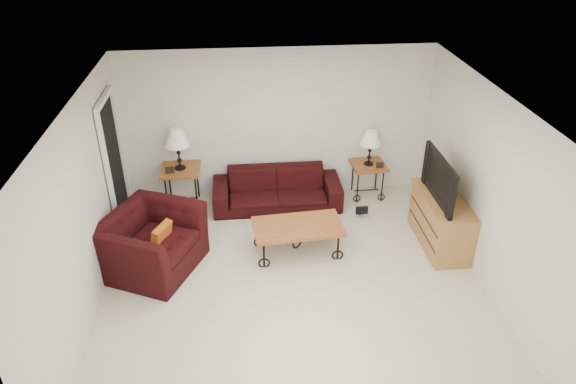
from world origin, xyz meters
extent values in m
plane|color=beige|center=(0.00, 0.00, 0.00)|extent=(5.00, 5.00, 0.00)
cube|color=silver|center=(0.00, 2.50, 1.25)|extent=(5.00, 0.02, 2.50)
cube|color=silver|center=(0.00, -2.50, 1.25)|extent=(5.00, 0.02, 2.50)
cube|color=silver|center=(-2.50, 0.00, 1.25)|extent=(0.02, 5.00, 2.50)
cube|color=silver|center=(2.50, 0.00, 1.25)|extent=(0.02, 5.00, 2.50)
plane|color=white|center=(0.00, 0.00, 2.50)|extent=(5.00, 5.00, 0.00)
cube|color=black|center=(-2.47, 1.65, 1.02)|extent=(0.08, 0.94, 2.04)
imported|color=black|center=(-0.05, 2.02, 0.30)|extent=(2.08, 0.81, 0.61)
cube|color=#965C26|center=(-1.59, 2.20, 0.34)|extent=(0.63, 0.63, 0.67)
cube|color=#965C26|center=(1.49, 2.20, 0.30)|extent=(0.59, 0.59, 0.60)
cube|color=black|center=(-1.74, 2.05, 0.73)|extent=(0.14, 0.04, 0.11)
cube|color=black|center=(1.64, 2.05, 0.65)|extent=(0.12, 0.03, 0.10)
cube|color=#965C26|center=(0.14, 0.68, 0.23)|extent=(1.30, 0.77, 0.47)
imported|color=black|center=(-1.88, 0.54, 0.41)|extent=(1.54, 1.62, 0.82)
cube|color=#B34516|center=(-1.72, 0.49, 0.52)|extent=(0.25, 0.38, 0.37)
cube|color=#A07C3B|center=(2.23, 0.71, 0.38)|extent=(0.53, 1.27, 0.76)
imported|color=black|center=(2.21, 0.71, 1.09)|extent=(0.15, 1.14, 0.66)
ellipsoid|color=black|center=(1.25, 1.58, 0.19)|extent=(0.35, 0.30, 0.38)
camera|label=1|loc=(-0.60, -5.46, 4.55)|focal=32.88mm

